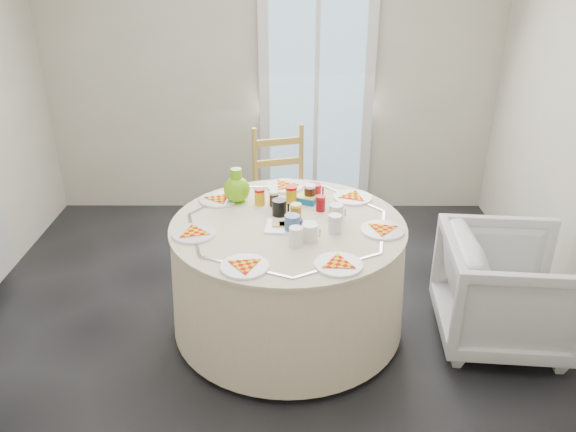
{
  "coord_description": "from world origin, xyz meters",
  "views": [
    {
      "loc": [
        0.17,
        -2.95,
        2.28
      ],
      "look_at": [
        0.16,
        0.11,
        0.8
      ],
      "focal_mm": 35.0,
      "sensor_mm": 36.0,
      "label": 1
    }
  ],
  "objects_px": {
    "table": "(288,276)",
    "wooden_chair": "(284,197)",
    "armchair": "(507,286)",
    "green_pitcher": "(237,185)"
  },
  "relations": [
    {
      "from": "wooden_chair",
      "to": "armchair",
      "type": "distance_m",
      "value": 1.82
    },
    {
      "from": "table",
      "to": "armchair",
      "type": "xyz_separation_m",
      "value": [
        1.35,
        -0.14,
        0.02
      ]
    },
    {
      "from": "armchair",
      "to": "green_pitcher",
      "type": "height_order",
      "value": "green_pitcher"
    },
    {
      "from": "table",
      "to": "green_pitcher",
      "type": "relative_size",
      "value": 6.58
    },
    {
      "from": "table",
      "to": "armchair",
      "type": "distance_m",
      "value": 1.36
    },
    {
      "from": "armchair",
      "to": "green_pitcher",
      "type": "relative_size",
      "value": 3.5
    },
    {
      "from": "wooden_chair",
      "to": "armchair",
      "type": "relative_size",
      "value": 1.28
    },
    {
      "from": "wooden_chair",
      "to": "green_pitcher",
      "type": "height_order",
      "value": "green_pitcher"
    },
    {
      "from": "table",
      "to": "wooden_chair",
      "type": "distance_m",
      "value": 1.05
    },
    {
      "from": "green_pitcher",
      "to": "armchair",
      "type": "bearing_deg",
      "value": 2.7
    }
  ]
}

